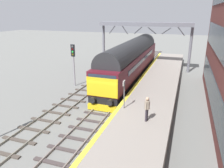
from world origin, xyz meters
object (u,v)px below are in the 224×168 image
(platform_number_sign, at_px, (124,90))
(diesel_locomotive, at_px, (132,59))
(signal_post_mid, at_px, (73,59))
(waiting_passenger, at_px, (147,107))

(platform_number_sign, bearing_deg, diesel_locomotive, 101.33)
(signal_post_mid, relative_size, platform_number_sign, 2.17)
(diesel_locomotive, relative_size, signal_post_mid, 4.29)
(platform_number_sign, bearing_deg, waiting_passenger, -36.48)
(diesel_locomotive, distance_m, platform_number_sign, 10.81)
(platform_number_sign, distance_m, waiting_passenger, 2.45)
(platform_number_sign, relative_size, waiting_passenger, 1.28)
(waiting_passenger, bearing_deg, signal_post_mid, 60.01)
(diesel_locomotive, bearing_deg, waiting_passenger, -71.34)
(diesel_locomotive, height_order, platform_number_sign, diesel_locomotive)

